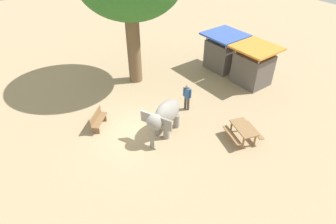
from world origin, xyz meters
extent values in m
plane|color=tan|center=(0.00, 0.00, 0.00)|extent=(60.00, 60.00, 0.00)
cylinder|color=gray|center=(1.22, 0.94, 0.37)|extent=(0.32, 0.32, 0.75)
cylinder|color=gray|center=(0.74, 0.74, 0.37)|extent=(0.32, 0.32, 0.75)
cylinder|color=gray|center=(0.83, 1.88, 0.37)|extent=(0.32, 0.32, 0.75)
cylinder|color=gray|center=(0.35, 1.68, 0.37)|extent=(0.32, 0.32, 0.75)
ellipsoid|color=gray|center=(0.79, 1.31, 1.19)|extent=(1.59, 2.08, 1.12)
sphere|color=gray|center=(1.23, 0.25, 1.33)|extent=(0.80, 0.80, 0.80)
cone|color=gray|center=(1.34, -0.03, 0.63)|extent=(0.25, 0.25, 1.25)
cube|color=gray|center=(1.67, 0.56, 1.33)|extent=(0.63, 0.34, 0.60)
cube|color=gray|center=(0.70, 0.16, 1.33)|extent=(0.63, 0.34, 0.60)
cylinder|color=#3F3833|center=(0.03, 3.37, 0.41)|extent=(0.14, 0.14, 0.82)
cylinder|color=#3F3833|center=(-0.14, 3.30, 0.41)|extent=(0.14, 0.14, 0.82)
cylinder|color=#33598C|center=(-0.05, 3.33, 1.11)|extent=(0.32, 0.32, 0.58)
sphere|color=tan|center=(-0.05, 3.33, 1.51)|extent=(0.22, 0.22, 0.22)
cylinder|color=#33598C|center=(0.14, 3.41, 1.12)|extent=(0.09, 0.09, 0.55)
cylinder|color=#33598C|center=(-0.25, 3.25, 1.12)|extent=(0.09, 0.09, 0.55)
cylinder|color=brown|center=(-4.67, 2.82, 2.31)|extent=(0.85, 0.85, 4.62)
cube|color=brown|center=(-1.60, -1.35, 0.45)|extent=(1.25, 1.30, 0.06)
cube|color=brown|center=(-1.72, -1.47, 0.68)|extent=(1.00, 1.07, 0.40)
cube|color=brown|center=(-1.95, -0.97, 0.21)|extent=(0.32, 0.30, 0.42)
cube|color=brown|center=(-1.24, -1.74, 0.21)|extent=(0.32, 0.30, 0.42)
cube|color=olive|center=(3.61, 3.87, 0.75)|extent=(1.68, 1.24, 0.06)
cylinder|color=olive|center=(2.94, 3.76, 0.36)|extent=(0.10, 0.10, 0.72)
cylinder|color=olive|center=(3.14, 4.37, 0.36)|extent=(0.10, 0.10, 0.72)
cylinder|color=olive|center=(4.08, 3.38, 0.36)|extent=(0.10, 0.10, 0.72)
cylinder|color=olive|center=(4.28, 3.99, 0.36)|extent=(0.10, 0.10, 0.72)
cube|color=olive|center=(3.41, 3.29, 0.44)|extent=(1.50, 0.70, 0.05)
cube|color=olive|center=(3.81, 4.46, 0.44)|extent=(1.50, 0.70, 0.05)
cube|color=#59514C|center=(-2.41, 8.57, 1.00)|extent=(2.00, 1.80, 2.00)
cube|color=#3856B2|center=(-2.41, 8.57, 2.46)|extent=(2.50, 2.50, 0.12)
cylinder|color=gray|center=(-1.51, 9.38, 1.20)|extent=(0.10, 0.10, 2.40)
cylinder|color=gray|center=(-1.51, 7.76, 1.20)|extent=(0.10, 0.10, 2.40)
cylinder|color=gray|center=(-3.31, 9.38, 1.20)|extent=(0.10, 0.10, 2.40)
cylinder|color=gray|center=(-3.31, 7.76, 1.20)|extent=(0.10, 0.10, 2.40)
cube|color=#59514C|center=(0.19, 8.57, 1.00)|extent=(2.00, 1.80, 2.00)
cube|color=orange|center=(0.19, 8.57, 2.46)|extent=(2.50, 2.50, 0.12)
cylinder|color=gray|center=(1.09, 9.38, 1.20)|extent=(0.10, 0.10, 2.40)
cylinder|color=gray|center=(1.09, 7.76, 1.20)|extent=(0.10, 0.10, 2.40)
cylinder|color=gray|center=(-0.71, 9.38, 1.20)|extent=(0.10, 0.10, 2.40)
cylinder|color=gray|center=(-0.71, 7.76, 1.20)|extent=(0.10, 0.10, 2.40)
camera|label=1|loc=(10.13, -5.71, 9.80)|focal=31.14mm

